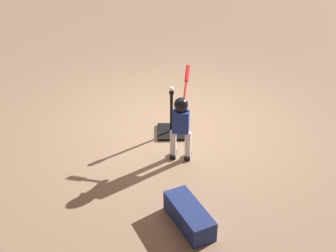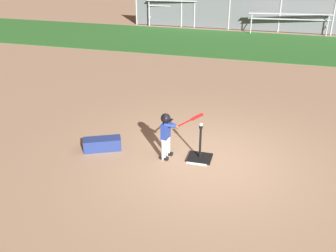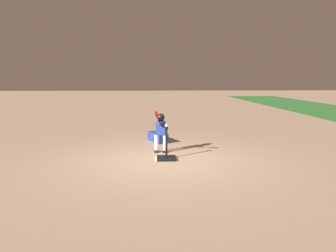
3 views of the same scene
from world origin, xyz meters
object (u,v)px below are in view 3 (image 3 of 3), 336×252
object	(u,v)px
batting_tee	(166,155)
batter_child	(160,128)
baseball	(166,126)
equipment_bag	(158,137)

from	to	relation	value
batting_tee	batter_child	distance (m)	0.91
baseball	equipment_bag	distance (m)	2.32
batting_tee	equipment_bag	world-z (taller)	batting_tee
batter_child	equipment_bag	bearing A→B (deg)	-178.35
batter_child	equipment_bag	world-z (taller)	batter_child
batting_tee	baseball	bearing A→B (deg)	90.00
batter_child	equipment_bag	distance (m)	1.60
batting_tee	batter_child	size ratio (longest dim) A/B	0.65
batting_tee	baseball	world-z (taller)	baseball
baseball	batting_tee	bearing A→B (deg)	-90.00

